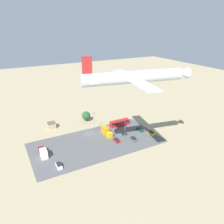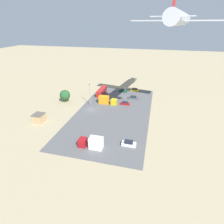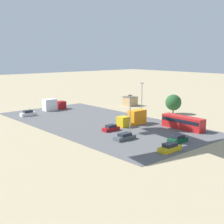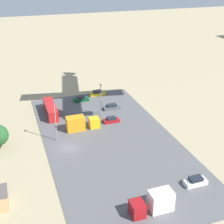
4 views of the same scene
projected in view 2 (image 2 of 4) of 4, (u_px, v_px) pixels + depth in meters
ground_plane at (91, 110)px, 74.56m from camera, size 400.00×400.00×0.00m
parking_lot_surface at (113, 112)px, 72.38m from camera, size 58.89×29.62×0.08m
shed_building at (39, 118)px, 64.87m from camera, size 4.05×3.94×3.15m
bus at (102, 91)px, 89.84m from camera, size 10.78×2.58×3.03m
parked_car_0 at (129, 144)px, 52.43m from camera, size 1.82×4.34×1.61m
parked_car_1 at (135, 90)px, 94.50m from camera, size 1.99×4.62×1.53m
parked_car_2 at (133, 98)px, 84.80m from camera, size 1.91×4.78×1.41m
parked_car_3 at (125, 103)px, 78.84m from camera, size 1.71×4.11×1.44m
parked_car_4 at (123, 91)px, 93.47m from camera, size 1.97×4.39×1.52m
parked_truck_0 at (92, 143)px, 51.16m from camera, size 2.59×7.30×3.56m
parked_truck_1 at (107, 100)px, 79.23m from camera, size 2.44×8.16×3.58m
tree_near_shed at (65, 95)px, 80.34m from camera, size 4.70×4.70×5.79m
light_pole_lot_centre at (90, 94)px, 75.99m from camera, size 0.90×0.28×9.83m
light_pole_lot_edge at (125, 91)px, 81.60m from camera, size 0.90×0.28×8.72m
airplane at (180, 19)px, 57.79m from camera, size 38.77×31.92×9.52m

